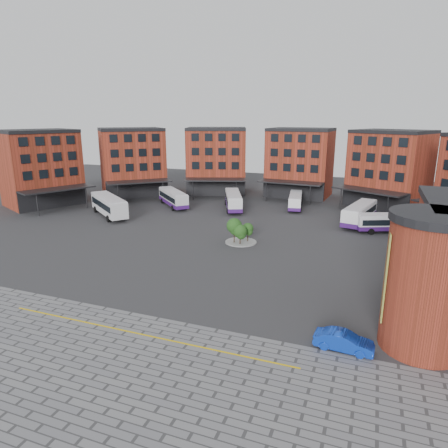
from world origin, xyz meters
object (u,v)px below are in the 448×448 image
(bus_d, at_px, (295,200))
(blue_car, at_px, (344,341))
(bus_a, at_px, (109,204))
(bus_e, at_px, (360,213))
(bus_c, at_px, (233,200))
(bus_f, at_px, (390,222))
(bus_b, at_px, (173,198))
(tree_island, at_px, (239,230))

(bus_d, distance_m, blue_car, 48.11)
(bus_a, bearing_deg, blue_car, -86.94)
(bus_e, bearing_deg, bus_c, -173.78)
(bus_f, bearing_deg, bus_a, -104.88)
(bus_d, relative_size, blue_car, 2.27)
(bus_b, distance_m, blue_car, 53.02)
(tree_island, bearing_deg, bus_a, 165.52)
(bus_f, bearing_deg, tree_island, -78.83)
(bus_a, height_order, bus_f, bus_a)
(blue_car, bearing_deg, bus_c, 32.99)
(bus_d, bearing_deg, bus_f, -42.93)
(bus_a, bearing_deg, bus_f, -44.66)
(bus_b, bearing_deg, bus_a, -167.96)
(tree_island, height_order, bus_b, tree_island)
(tree_island, bearing_deg, bus_b, 137.75)
(bus_b, relative_size, blue_car, 2.18)
(tree_island, height_order, bus_f, tree_island)
(bus_f, bearing_deg, bus_c, -125.74)
(bus_a, distance_m, bus_d, 34.46)
(tree_island, bearing_deg, blue_car, -54.46)
(bus_d, relative_size, bus_f, 0.98)
(tree_island, height_order, blue_car, tree_island)
(bus_d, bearing_deg, tree_island, -106.11)
(bus_b, xyz_separation_m, bus_f, (39.14, -4.43, -0.14))
(bus_c, xyz_separation_m, bus_f, (27.36, -6.29, -0.16))
(tree_island, height_order, bus_d, tree_island)
(blue_car, bearing_deg, bus_b, 45.16)
(bus_b, bearing_deg, bus_c, -36.21)
(bus_a, xyz_separation_m, blue_car, (42.16, -28.82, -1.36))
(bus_e, bearing_deg, bus_d, 160.44)
(tree_island, bearing_deg, bus_c, 111.49)
(tree_island, relative_size, bus_e, 0.37)
(bus_a, bearing_deg, tree_island, -67.07)
(bus_b, relative_size, bus_c, 0.85)
(bus_b, bearing_deg, bus_e, -46.65)
(bus_e, relative_size, bus_f, 1.15)
(bus_b, distance_m, bus_d, 23.61)
(bus_a, height_order, blue_car, bus_a)
(bus_a, distance_m, bus_e, 42.75)
(bus_d, relative_size, bus_e, 0.85)
(tree_island, height_order, bus_e, tree_island)
(bus_c, distance_m, bus_d, 11.90)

